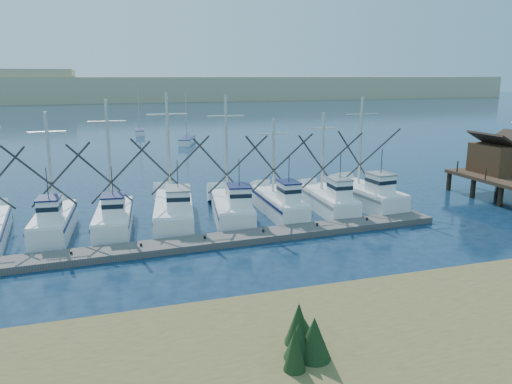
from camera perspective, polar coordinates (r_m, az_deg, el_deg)
ground at (r=28.67m, az=10.49°, el=-8.66°), size 500.00×500.00×0.00m
floating_dock at (r=32.33m, az=-4.14°, el=-5.52°), size 31.89×3.57×0.42m
dune_ridge at (r=233.74m, az=-14.97°, el=11.37°), size 360.00×60.00×10.00m
trawler_fleet at (r=37.00m, az=-5.44°, el=-1.93°), size 30.96×9.68×9.33m
sailboat_near at (r=80.12m, az=-7.87°, el=5.83°), size 3.80×6.74×8.10m
sailboat_far at (r=93.90m, az=-13.14°, el=6.68°), size 1.89×5.04×8.10m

